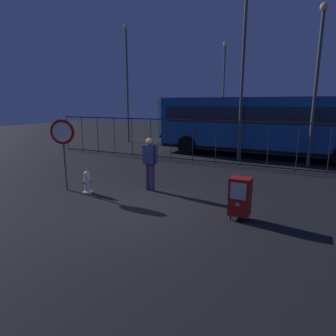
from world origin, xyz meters
TOP-DOWN VIEW (x-y plane):
  - ground_plane at (0.00, 0.00)m, footprint 60.00×60.00m
  - fire_hydrant at (-2.14, 0.53)m, footprint 0.33×0.31m
  - newspaper_box_primary at (2.54, 0.54)m, footprint 0.48×0.42m
  - stop_sign at (-2.97, 0.48)m, footprint 0.71×0.31m
  - pedestrian at (-0.58, 1.66)m, footprint 0.55×0.22m
  - fence_barrier at (0.00, 6.56)m, footprint 18.03×0.04m
  - bus_near at (1.51, 9.56)m, footprint 10.52×2.83m
  - bus_far at (-0.82, 13.77)m, footprint 10.74×3.91m
  - street_light_near_left at (3.78, 7.90)m, footprint 0.32×0.32m
  - street_light_near_right at (0.69, 8.04)m, footprint 0.32×0.32m
  - street_light_far_left at (-2.49, 15.81)m, footprint 0.32×0.32m
  - street_light_far_right at (-7.99, 11.37)m, footprint 0.32×0.32m

SIDE VIEW (x-z plane):
  - ground_plane at x=0.00m, z-range 0.00..0.00m
  - fire_hydrant at x=-2.14m, z-range -0.02..0.72m
  - newspaper_box_primary at x=2.54m, z-range 0.06..1.08m
  - pedestrian at x=-0.58m, z-range 0.11..1.78m
  - fence_barrier at x=0.00m, z-range 0.02..2.02m
  - stop_sign at x=-2.97m, z-range 0.49..2.72m
  - bus_near at x=1.51m, z-range 0.21..3.21m
  - bus_far at x=-0.82m, z-range 0.21..3.21m
  - street_light_near_left at x=3.78m, z-range 0.55..7.12m
  - street_light_far_left at x=-2.49m, z-range 0.56..7.59m
  - street_light_far_right at x=-7.99m, z-range 0.57..8.39m
  - street_light_near_right at x=0.69m, z-range 0.58..9.15m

